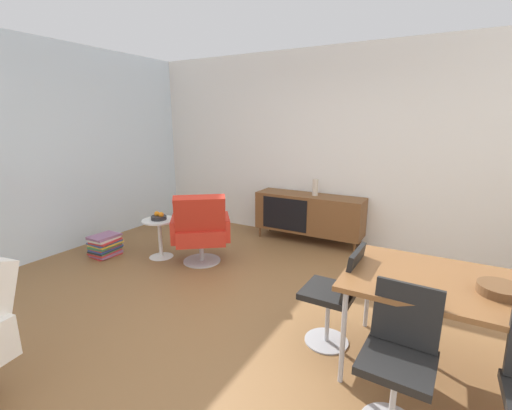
% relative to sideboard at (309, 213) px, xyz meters
% --- Properties ---
extents(ground_plane, '(8.32, 8.32, 0.00)m').
position_rel_sideboard_xyz_m(ground_plane, '(0.32, -2.30, -0.44)').
color(ground_plane, olive).
extents(wall_back, '(6.80, 0.12, 2.80)m').
position_rel_sideboard_xyz_m(wall_back, '(0.32, 0.30, 0.96)').
color(wall_back, white).
rests_on(wall_back, ground_plane).
extents(wall_window_left, '(0.12, 5.60, 2.80)m').
position_rel_sideboard_xyz_m(wall_window_left, '(-2.88, -2.30, 0.96)').
color(wall_window_left, silver).
rests_on(wall_window_left, ground_plane).
extents(sideboard, '(1.60, 0.45, 0.72)m').
position_rel_sideboard_xyz_m(sideboard, '(0.00, 0.00, 0.00)').
color(sideboard, brown).
rests_on(sideboard, ground_plane).
extents(vase_cobalt, '(0.08, 0.08, 0.24)m').
position_rel_sideboard_xyz_m(vase_cobalt, '(0.08, 0.00, 0.40)').
color(vase_cobalt, beige).
rests_on(vase_cobalt, sideboard).
extents(dining_table, '(1.60, 0.90, 0.74)m').
position_rel_sideboard_xyz_m(dining_table, '(1.98, -2.24, 0.26)').
color(dining_table, brown).
rests_on(dining_table, ground_plane).
extents(wooden_bowl_on_table, '(0.26, 0.26, 0.06)m').
position_rel_sideboard_xyz_m(wooden_bowl_on_table, '(2.13, -2.29, 0.33)').
color(wooden_bowl_on_table, brown).
rests_on(wooden_bowl_on_table, dining_table).
extents(dining_chair_front_left, '(0.42, 0.44, 0.86)m').
position_rel_sideboard_xyz_m(dining_chair_front_left, '(1.64, -2.80, 0.03)').
color(dining_chair_front_left, black).
rests_on(dining_chair_front_left, ground_plane).
extents(dining_chair_near_window, '(0.43, 0.41, 0.86)m').
position_rel_sideboard_xyz_m(dining_chair_near_window, '(1.09, -2.25, 0.03)').
color(dining_chair_near_window, black).
rests_on(dining_chair_near_window, ground_plane).
extents(lounge_chair_red, '(0.91, 0.90, 0.95)m').
position_rel_sideboard_xyz_m(lounge_chair_red, '(-0.88, -1.46, 0.03)').
color(lounge_chair_red, red).
rests_on(lounge_chair_red, ground_plane).
extents(side_table_round, '(0.44, 0.44, 0.52)m').
position_rel_sideboard_xyz_m(side_table_round, '(-1.50, -1.55, -0.12)').
color(side_table_round, white).
rests_on(side_table_round, ground_plane).
extents(fruit_bowl, '(0.20, 0.20, 0.11)m').
position_rel_sideboard_xyz_m(fruit_bowl, '(-1.50, -1.55, 0.12)').
color(fruit_bowl, '#262628').
rests_on(fruit_bowl, side_table_round).
extents(magazine_stack, '(0.33, 0.40, 0.29)m').
position_rel_sideboard_xyz_m(magazine_stack, '(-2.18, -1.89, -0.29)').
color(magazine_stack, red).
rests_on(magazine_stack, ground_plane).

